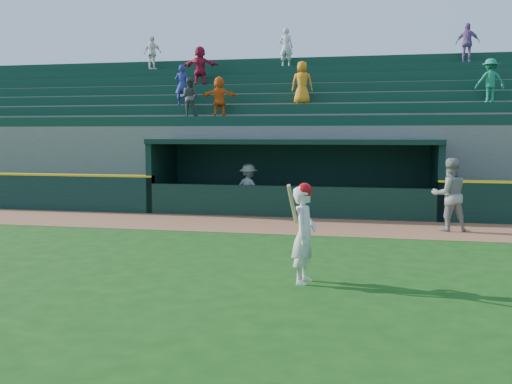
# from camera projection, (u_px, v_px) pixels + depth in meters

# --- Properties ---
(ground) EXTENTS (120.00, 120.00, 0.00)m
(ground) POSITION_uv_depth(u_px,v_px,m) (240.00, 263.00, 11.64)
(ground) COLOR #174511
(ground) RESTS_ON ground
(warning_track) EXTENTS (40.00, 3.00, 0.01)m
(warning_track) POSITION_uv_depth(u_px,v_px,m) (279.00, 225.00, 16.41)
(warning_track) COLOR #915A3A
(warning_track) RESTS_ON ground
(dugout_player_front) EXTENTS (1.11, 0.95, 1.98)m
(dugout_player_front) POSITION_uv_depth(u_px,v_px,m) (449.00, 195.00, 15.39)
(dugout_player_front) COLOR gray
(dugout_player_front) RESTS_ON ground
(dugout_player_inside) EXTENTS (1.20, 0.94, 1.63)m
(dugout_player_inside) POSITION_uv_depth(u_px,v_px,m) (249.00, 188.00, 18.98)
(dugout_player_inside) COLOR #A9A9A4
(dugout_player_inside) RESTS_ON ground
(dugout) EXTENTS (9.40, 2.80, 2.46)m
(dugout) POSITION_uv_depth(u_px,v_px,m) (294.00, 171.00, 19.30)
(dugout) COLOR slate
(dugout) RESTS_ON ground
(stands) EXTENTS (34.50, 6.25, 7.16)m
(stands) POSITION_uv_depth(u_px,v_px,m) (310.00, 139.00, 23.64)
(stands) COLOR slate
(stands) RESTS_ON ground
(batter_at_plate) EXTENTS (0.51, 0.82, 1.80)m
(batter_at_plate) POSITION_uv_depth(u_px,v_px,m) (304.00, 233.00, 10.02)
(batter_at_plate) COLOR silver
(batter_at_plate) RESTS_ON ground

